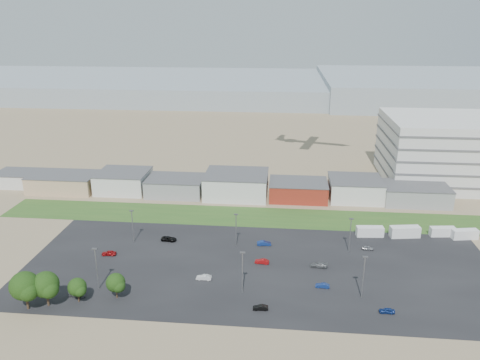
# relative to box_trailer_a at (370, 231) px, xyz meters

# --- Properties ---
(ground) EXTENTS (700.00, 700.00, 0.00)m
(ground) POSITION_rel_box_trailer_a_xyz_m (-36.29, -41.26, -1.46)
(ground) COLOR #887657
(ground) RESTS_ON ground
(parking_lot) EXTENTS (120.00, 50.00, 0.01)m
(parking_lot) POSITION_rel_box_trailer_a_xyz_m (-31.29, -21.26, -1.45)
(parking_lot) COLOR black
(parking_lot) RESTS_ON ground
(grass_strip) EXTENTS (160.00, 16.00, 0.02)m
(grass_strip) POSITION_rel_box_trailer_a_xyz_m (-36.29, 10.74, -1.45)
(grass_strip) COLOR #2B551F
(grass_strip) RESTS_ON ground
(hills_backdrop) EXTENTS (700.00, 200.00, 9.00)m
(hills_backdrop) POSITION_rel_box_trailer_a_xyz_m (3.71, 273.74, 3.04)
(hills_backdrop) COLOR gray
(hills_backdrop) RESTS_ON ground
(building_row) EXTENTS (170.00, 20.00, 8.00)m
(building_row) POSITION_rel_box_trailer_a_xyz_m (-53.29, 29.74, 2.54)
(building_row) COLOR silver
(building_row) RESTS_ON ground
(box_trailer_a) EXTENTS (7.94, 3.08, 2.91)m
(box_trailer_a) POSITION_rel_box_trailer_a_xyz_m (0.00, 0.00, 0.00)
(box_trailer_a) COLOR silver
(box_trailer_a) RESTS_ON ground
(box_trailer_b) EXTENTS (8.86, 3.95, 3.21)m
(box_trailer_b) POSITION_rel_box_trailer_a_xyz_m (10.06, 0.46, 0.15)
(box_trailer_b) COLOR silver
(box_trailer_b) RESTS_ON ground
(box_trailer_c) EXTENTS (7.43, 3.06, 2.71)m
(box_trailer_c) POSITION_rel_box_trailer_a_xyz_m (21.19, 2.17, -0.10)
(box_trailer_c) COLOR silver
(box_trailer_c) RESTS_ON ground
(box_trailer_d) EXTENTS (7.70, 3.52, 2.78)m
(box_trailer_d) POSITION_rel_box_trailer_a_xyz_m (27.01, 0.92, -0.07)
(box_trailer_d) COLOR silver
(box_trailer_d) RESTS_ON ground
(tree_left) EXTENTS (6.73, 6.73, 10.09)m
(tree_left) POSITION_rel_box_trailer_a_xyz_m (-80.54, -44.35, 3.59)
(tree_left) COLOR black
(tree_left) RESTS_ON ground
(tree_mid) EXTENTS (6.22, 6.22, 9.33)m
(tree_mid) POSITION_rel_box_trailer_a_xyz_m (-76.66, -42.75, 3.21)
(tree_mid) COLOR black
(tree_mid) RESTS_ON ground
(tree_right) EXTENTS (4.42, 4.42, 6.63)m
(tree_right) POSITION_rel_box_trailer_a_xyz_m (-70.59, -40.70, 1.86)
(tree_right) COLOR black
(tree_right) RESTS_ON ground
(tree_near) EXTENTS (4.63, 4.63, 6.95)m
(tree_near) POSITION_rel_box_trailer_a_xyz_m (-62.59, -38.37, 2.02)
(tree_near) COLOR black
(tree_near) RESTS_ON ground
(lightpole_front_l) EXTENTS (1.25, 0.52, 10.60)m
(lightpole_front_l) POSITION_rel_box_trailer_a_xyz_m (-68.13, -35.13, 3.84)
(lightpole_front_l) COLOR slate
(lightpole_front_l) RESTS_ON ground
(lightpole_front_m) EXTENTS (1.24, 0.52, 10.52)m
(lightpole_front_m) POSITION_rel_box_trailer_a_xyz_m (-34.32, -33.51, 3.81)
(lightpole_front_m) COLOR slate
(lightpole_front_m) RESTS_ON ground
(lightpole_front_r) EXTENTS (1.23, 0.51, 10.47)m
(lightpole_front_r) POSITION_rel_box_trailer_a_xyz_m (-7.11, -32.82, 3.78)
(lightpole_front_r) COLOR slate
(lightpole_front_r) RESTS_ON ground
(lightpole_back_l) EXTENTS (1.13, 0.47, 9.62)m
(lightpole_back_l) POSITION_rel_box_trailer_a_xyz_m (-67.58, -10.28, 3.35)
(lightpole_back_l) COLOR slate
(lightpole_back_l) RESTS_ON ground
(lightpole_back_m) EXTENTS (1.14, 0.48, 9.71)m
(lightpole_back_m) POSITION_rel_box_trailer_a_xyz_m (-38.24, -10.21, 3.40)
(lightpole_back_m) COLOR slate
(lightpole_back_m) RESTS_ON ground
(lightpole_back_r) EXTENTS (1.15, 0.48, 9.80)m
(lightpole_back_r) POSITION_rel_box_trailer_a_xyz_m (-7.23, -10.36, 3.44)
(lightpole_back_r) COLOR slate
(lightpole_back_r) RESTS_ON ground
(parked_car_1) EXTENTS (3.39, 1.36, 1.09)m
(parked_car_1) POSITION_rel_box_trailer_a_xyz_m (-15.66, -29.50, -0.91)
(parked_car_1) COLOR navy
(parked_car_1) RESTS_ON ground
(parked_car_2) EXTENTS (3.34, 1.39, 1.13)m
(parked_car_2) POSITION_rel_box_trailer_a_xyz_m (-2.53, -38.37, -0.89)
(parked_car_2) COLOR navy
(parked_car_2) RESTS_ON ground
(parked_car_4) EXTENTS (3.75, 1.33, 1.23)m
(parked_car_4) POSITION_rel_box_trailer_a_xyz_m (-44.20, -28.67, -0.84)
(parked_car_4) COLOR silver
(parked_car_4) RESTS_ON ground
(parked_car_5) EXTENTS (3.98, 1.85, 1.32)m
(parked_car_5) POSITION_rel_box_trailer_a_xyz_m (-71.72, -18.84, -0.80)
(parked_car_5) COLOR maroon
(parked_car_5) RESTS_ON ground
(parked_car_7) EXTENTS (3.79, 1.65, 1.21)m
(parked_car_7) POSITION_rel_box_trailer_a_xyz_m (-30.53, -19.36, -0.85)
(parked_car_7) COLOR maroon
(parked_car_7) RESTS_ON ground
(parked_car_8) EXTENTS (3.21, 1.39, 1.08)m
(parked_car_8) POSITION_rel_box_trailer_a_xyz_m (-1.91, -8.94, -0.92)
(parked_car_8) COLOR #A5A5AA
(parked_car_8) RESTS_ON ground
(parked_car_9) EXTENTS (4.62, 2.49, 1.23)m
(parked_car_9) POSITION_rel_box_trailer_a_xyz_m (-57.75, -8.80, -0.84)
(parked_car_9) COLOR black
(parked_car_9) RESTS_ON ground
(parked_car_10) EXTENTS (3.82, 1.61, 1.10)m
(parked_car_10) POSITION_rel_box_trailer_a_xyz_m (-71.81, -38.61, -0.91)
(parked_car_10) COLOR #595B5E
(parked_car_10) RESTS_ON ground
(parked_car_11) EXTENTS (4.06, 1.79, 1.30)m
(parked_car_11) POSITION_rel_box_trailer_a_xyz_m (-30.48, -8.96, -0.81)
(parked_car_11) COLOR navy
(parked_car_11) RESTS_ON ground
(parked_car_12) EXTENTS (4.62, 2.28, 1.29)m
(parked_car_12) POSITION_rel_box_trailer_a_xyz_m (-15.95, -19.82, -0.81)
(parked_car_12) COLOR #595B5E
(parked_car_12) RESTS_ON ground
(parked_car_13) EXTENTS (3.47, 1.42, 1.12)m
(parked_car_13) POSITION_rel_box_trailer_a_xyz_m (-29.79, -39.87, -0.90)
(parked_car_13) COLOR black
(parked_car_13) RESTS_ON ground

